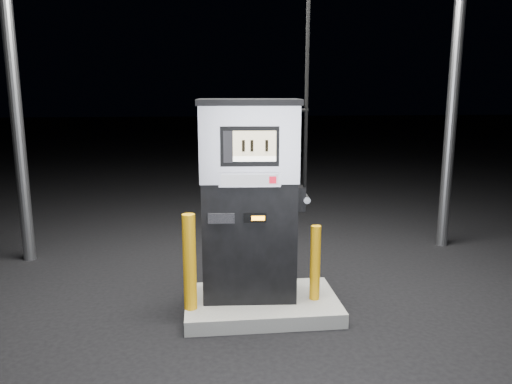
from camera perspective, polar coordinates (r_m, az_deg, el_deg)
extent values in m
plane|color=black|center=(5.45, 0.64, -13.44)|extent=(80.00, 80.00, 0.00)
cube|color=slate|center=(5.42, 0.64, -12.72)|extent=(1.60, 1.00, 0.15)
cylinder|color=gray|center=(7.31, -25.89, 10.00)|extent=(0.16, 0.16, 4.50)
cylinder|color=gray|center=(7.79, 21.61, 10.37)|extent=(0.16, 0.16, 4.50)
cube|color=black|center=(5.25, -0.78, -5.33)|extent=(0.99, 0.62, 1.26)
cube|color=silver|center=(5.05, -0.81, 5.64)|extent=(1.01, 0.64, 0.75)
cube|color=black|center=(5.03, -0.83, 10.25)|extent=(1.06, 0.68, 0.06)
cube|color=black|center=(4.77, -0.72, 5.21)|extent=(0.56, 0.07, 0.38)
cube|color=tan|center=(4.75, -0.17, 5.56)|extent=(0.41, 0.03, 0.24)
cube|color=white|center=(4.76, -0.17, 3.81)|extent=(0.41, 0.03, 0.05)
cube|color=silver|center=(4.81, -0.71, 1.40)|extent=(0.60, 0.07, 0.14)
cube|color=#96979D|center=(4.80, -0.71, 1.37)|extent=(0.55, 0.04, 0.11)
cube|color=red|center=(4.80, 1.93, 1.38)|extent=(0.07, 0.01, 0.07)
cube|color=black|center=(4.90, -0.11, -2.99)|extent=(0.22, 0.04, 0.09)
cube|color=orange|center=(4.89, 0.25, -3.02)|extent=(0.13, 0.01, 0.05)
cube|color=black|center=(4.90, -4.00, -3.02)|extent=(0.26, 0.04, 0.10)
cube|color=black|center=(5.19, 5.04, -0.72)|extent=(0.11, 0.19, 0.25)
cylinder|color=gray|center=(5.19, 5.70, -0.72)|extent=(0.09, 0.23, 0.07)
cylinder|color=black|center=(5.06, 5.95, 18.07)|extent=(0.04, 0.04, 3.12)
cylinder|color=#F3A70D|center=(5.02, -7.60, -7.96)|extent=(0.17, 0.17, 0.98)
cylinder|color=#F3A70D|center=(5.26, 6.78, -8.04)|extent=(0.13, 0.13, 0.79)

